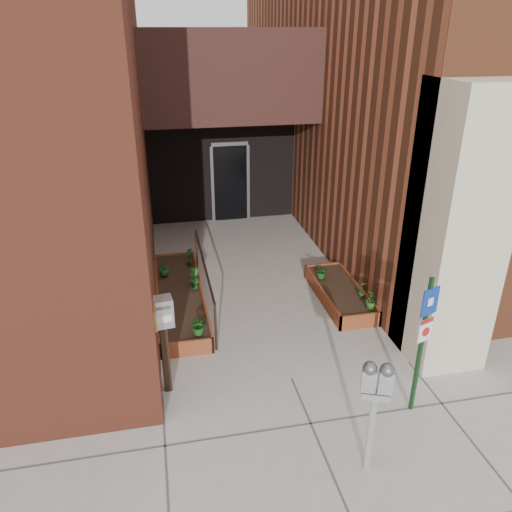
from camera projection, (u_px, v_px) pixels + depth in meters
ground at (292, 378)px, 7.81m from camera, size 80.00×80.00×0.00m
architecture at (213, 28)px, 11.82m from camera, size 20.00×14.60×10.00m
planter_left at (180, 298)px, 9.87m from camera, size 0.90×3.60×0.30m
planter_right at (340, 294)px, 10.00m from camera, size 0.80×2.20×0.30m
handrail at (204, 269)px, 9.66m from camera, size 0.04×3.34×0.90m
parking_meter at (376, 389)px, 5.70m from camera, size 0.37×0.25×1.61m
sign_post at (424, 332)px, 6.64m from camera, size 0.28×0.12×2.13m
payment_dropbox at (163, 325)px, 7.10m from camera, size 0.34×0.27×1.59m
shrub_left_a at (199, 325)px, 8.35m from camera, size 0.36×0.36×0.35m
shrub_left_b at (194, 278)px, 9.81m from camera, size 0.30×0.30×0.40m
shrub_left_c at (164, 267)px, 10.31m from camera, size 0.28×0.28×0.36m
shrub_left_d at (189, 257)px, 10.77m from camera, size 0.27×0.27×0.37m
shrub_right_a at (371, 300)px, 9.11m from camera, size 0.24×0.24×0.35m
shrub_right_b at (362, 289)px, 9.48m from camera, size 0.18×0.18×0.34m
shrub_right_c at (322, 272)px, 10.20m from camera, size 0.32×0.32×0.31m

